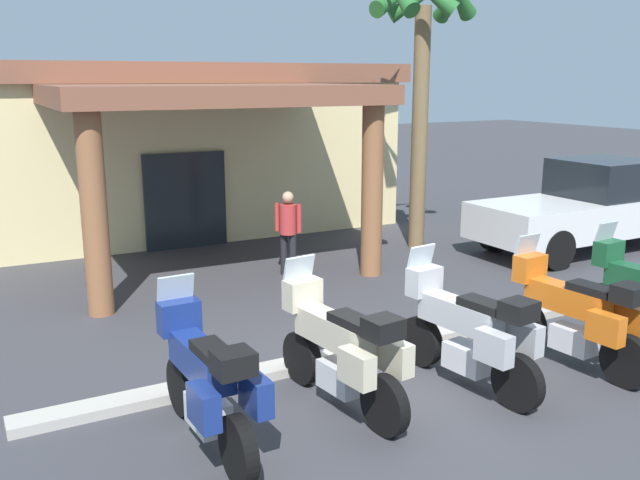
% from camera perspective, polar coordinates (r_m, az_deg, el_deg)
% --- Properties ---
extents(ground_plane, '(80.00, 80.00, 0.00)m').
position_cam_1_polar(ground_plane, '(8.92, 5.21, -11.14)').
color(ground_plane, '#38383D').
extents(motel_building, '(11.60, 9.91, 3.99)m').
position_cam_1_polar(motel_building, '(17.70, -13.47, 7.66)').
color(motel_building, beige).
rests_on(motel_building, ground_plane).
extents(motorcycle_blue, '(0.71, 2.21, 1.61)m').
position_cam_1_polar(motorcycle_blue, '(7.15, -9.28, -11.51)').
color(motorcycle_blue, black).
rests_on(motorcycle_blue, ground_plane).
extents(motorcycle_cream, '(0.77, 2.21, 1.61)m').
position_cam_1_polar(motorcycle_cream, '(7.85, 1.81, -9.03)').
color(motorcycle_cream, black).
rests_on(motorcycle_cream, ground_plane).
extents(motorcycle_silver, '(0.78, 2.21, 1.61)m').
position_cam_1_polar(motorcycle_silver, '(8.54, 12.16, -7.44)').
color(motorcycle_silver, black).
rests_on(motorcycle_silver, ground_plane).
extents(motorcycle_orange, '(0.73, 2.21, 1.61)m').
position_cam_1_polar(motorcycle_orange, '(9.52, 20.33, -5.83)').
color(motorcycle_orange, black).
rests_on(motorcycle_orange, ground_plane).
extents(pedestrian, '(0.39, 0.41, 1.60)m').
position_cam_1_polar(pedestrian, '(13.04, -2.63, 1.05)').
color(pedestrian, black).
rests_on(pedestrian, ground_plane).
extents(pickup_truck_white, '(5.20, 1.95, 1.95)m').
position_cam_1_polar(pickup_truck_white, '(16.04, 21.23, 2.52)').
color(pickup_truck_white, black).
rests_on(pickup_truck_white, ground_plane).
extents(palm_tree_near_portico, '(2.15, 2.27, 5.96)m').
position_cam_1_polar(palm_tree_near_portico, '(15.12, 8.42, 15.74)').
color(palm_tree_near_portico, brown).
rests_on(palm_tree_near_portico, ground_plane).
extents(curb_strip, '(10.07, 0.36, 0.12)m').
position_cam_1_polar(curb_strip, '(9.82, 6.46, -8.42)').
color(curb_strip, '#ADA89E').
rests_on(curb_strip, ground_plane).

